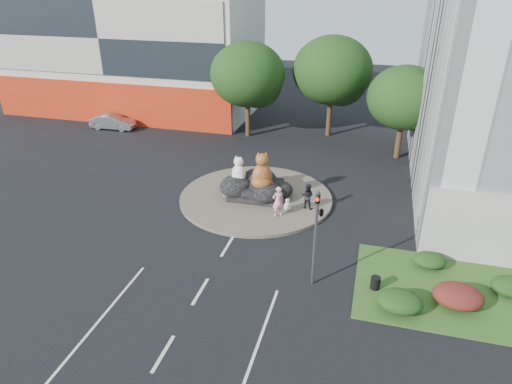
% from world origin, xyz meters
% --- Properties ---
extents(ground, '(120.00, 120.00, 0.00)m').
position_xyz_m(ground, '(0.00, 0.00, 0.00)').
color(ground, black).
rests_on(ground, ground).
extents(roundabout_island, '(10.00, 10.00, 0.20)m').
position_xyz_m(roundabout_island, '(0.00, 10.00, 0.10)').
color(roundabout_island, brown).
rests_on(roundabout_island, ground).
extents(rock_plinth, '(3.20, 2.60, 0.90)m').
position_xyz_m(rock_plinth, '(0.00, 10.00, 0.65)').
color(rock_plinth, black).
rests_on(rock_plinth, roundabout_island).
extents(shophouse_block, '(25.20, 12.30, 17.40)m').
position_xyz_m(shophouse_block, '(-18.00, 27.91, 6.18)').
color(shophouse_block, beige).
rests_on(shophouse_block, ground).
extents(grass_verge, '(10.00, 6.00, 0.12)m').
position_xyz_m(grass_verge, '(12.00, 3.00, 0.06)').
color(grass_verge, '#224F1A').
rests_on(grass_verge, ground).
extents(tree_left, '(6.46, 6.46, 8.27)m').
position_xyz_m(tree_left, '(-3.93, 22.06, 5.25)').
color(tree_left, '#382314').
rests_on(tree_left, ground).
extents(tree_mid, '(6.84, 6.84, 8.76)m').
position_xyz_m(tree_mid, '(3.07, 24.06, 5.56)').
color(tree_mid, '#382314').
rests_on(tree_mid, ground).
extents(tree_right, '(5.70, 5.70, 7.30)m').
position_xyz_m(tree_right, '(9.07, 20.06, 4.63)').
color(tree_right, '#382314').
rests_on(tree_right, ground).
extents(hedge_near_green, '(2.00, 1.60, 0.90)m').
position_xyz_m(hedge_near_green, '(9.00, 1.00, 0.57)').
color(hedge_near_green, black).
rests_on(hedge_near_green, grass_verge).
extents(hedge_red, '(2.20, 1.76, 0.99)m').
position_xyz_m(hedge_red, '(11.50, 2.00, 0.61)').
color(hedge_red, '#511B15').
rests_on(hedge_red, grass_verge).
extents(hedge_mid_green, '(1.80, 1.44, 0.81)m').
position_xyz_m(hedge_mid_green, '(14.00, 3.50, 0.53)').
color(hedge_mid_green, black).
rests_on(hedge_mid_green, grass_verge).
extents(hedge_back_green, '(1.60, 1.28, 0.72)m').
position_xyz_m(hedge_back_green, '(10.50, 4.80, 0.48)').
color(hedge_back_green, black).
rests_on(hedge_back_green, grass_verge).
extents(traffic_light, '(0.44, 1.24, 5.00)m').
position_xyz_m(traffic_light, '(5.10, 2.00, 3.62)').
color(traffic_light, '#595B60').
rests_on(traffic_light, ground).
extents(street_lamp, '(2.34, 0.22, 8.06)m').
position_xyz_m(street_lamp, '(12.82, 8.00, 4.55)').
color(street_lamp, '#595B60').
rests_on(street_lamp, ground).
extents(cat_white, '(1.31, 1.21, 1.84)m').
position_xyz_m(cat_white, '(-1.14, 9.95, 2.02)').
color(cat_white, white).
rests_on(cat_white, rock_plinth).
extents(cat_tabby, '(1.80, 1.69, 2.41)m').
position_xyz_m(cat_tabby, '(0.51, 9.60, 2.31)').
color(cat_tabby, '#A25221').
rests_on(cat_tabby, rock_plinth).
extents(kitten_calico, '(0.75, 0.75, 0.95)m').
position_xyz_m(kitten_calico, '(-1.82, 9.40, 0.67)').
color(kitten_calico, silver).
rests_on(kitten_calico, roundabout_island).
extents(kitten_white, '(0.60, 0.57, 0.80)m').
position_xyz_m(kitten_white, '(2.39, 8.69, 0.60)').
color(kitten_white, beige).
rests_on(kitten_white, roundabout_island).
extents(pedestrian_pink, '(0.85, 0.78, 1.94)m').
position_xyz_m(pedestrian_pink, '(1.98, 7.78, 1.17)').
color(pedestrian_pink, pink).
rests_on(pedestrian_pink, roundabout_island).
extents(pedestrian_dark, '(0.91, 0.78, 1.65)m').
position_xyz_m(pedestrian_dark, '(3.52, 9.23, 1.02)').
color(pedestrian_dark, black).
rests_on(pedestrian_dark, roundabout_island).
extents(parked_car, '(4.26, 1.67, 1.38)m').
position_xyz_m(parked_car, '(-16.84, 20.51, 0.69)').
color(parked_car, '#ABADB3').
rests_on(parked_car, ground).
extents(litter_bin, '(0.53, 0.53, 0.62)m').
position_xyz_m(litter_bin, '(7.93, 2.27, 0.43)').
color(litter_bin, black).
rests_on(litter_bin, grass_verge).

